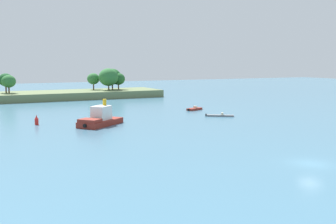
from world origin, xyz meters
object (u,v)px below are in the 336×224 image
(fishing_skiff, at_px, (220,116))
(small_motorboat, at_px, (194,109))
(tugboat, at_px, (100,119))
(channel_buoy_red, at_px, (37,120))

(fishing_skiff, height_order, small_motorboat, small_motorboat)
(tugboat, bearing_deg, fishing_skiff, 0.60)
(fishing_skiff, relative_size, tugboat, 0.55)
(small_motorboat, bearing_deg, fishing_skiff, -93.78)
(small_motorboat, relative_size, channel_buoy_red, 2.43)
(fishing_skiff, xyz_separation_m, channel_buoy_red, (-37.64, 5.85, 0.60))
(fishing_skiff, distance_m, small_motorboat, 12.57)
(fishing_skiff, xyz_separation_m, tugboat, (-27.07, -0.28, 1.01))
(small_motorboat, bearing_deg, channel_buoy_red, -170.13)
(fishing_skiff, xyz_separation_m, small_motorboat, (0.83, 12.54, 0.07))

